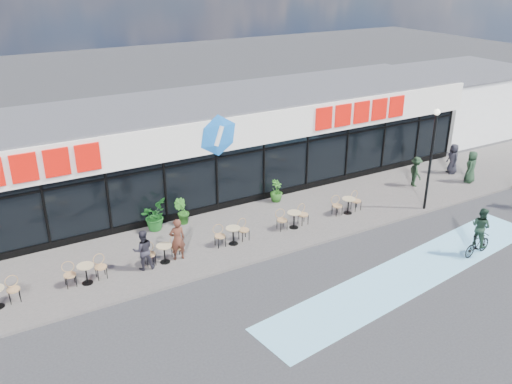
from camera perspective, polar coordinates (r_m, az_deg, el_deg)
ground at (r=20.17m, az=4.77°, el=-9.48°), size 120.00×120.00×0.00m
sidewalk at (r=23.46m, az=-1.39°, el=-4.22°), size 44.00×5.00×0.10m
bike_lane at (r=21.48m, az=16.03°, el=-8.17°), size 14.17×4.13×0.01m
building at (r=27.11m, az=-6.91°, el=4.75°), size 30.60×6.57×4.75m
neighbour_building at (r=40.16m, az=20.76°, el=9.13°), size 9.20×7.20×4.11m
lamp_post at (r=25.66m, az=18.02°, el=4.16°), size 0.28×0.28×4.79m
bistro_set_2 at (r=20.66m, az=-17.51°, el=-7.93°), size 1.54×0.62×0.90m
bistro_set_3 at (r=21.28m, az=-9.71°, el=-6.12°), size 1.54×0.62×0.90m
bistro_set_4 at (r=22.29m, az=-2.53°, el=-4.34°), size 1.54×0.62×0.90m
bistro_set_5 at (r=23.64m, az=3.90°, el=-2.68°), size 1.54×0.62×0.90m
bistro_set_6 at (r=25.26m, az=9.56°, el=-1.18°), size 1.54×0.62×0.90m
potted_plant_left at (r=23.73m, az=-10.71°, el=-2.45°), size 1.42×1.49×1.29m
potted_plant_mid at (r=24.05m, az=-7.80°, el=-2.05°), size 0.82×0.79×1.16m
potted_plant_right at (r=26.07m, az=2.15°, el=0.13°), size 0.82×0.82×1.07m
patron_left at (r=21.17m, az=-8.28°, el=-4.95°), size 0.66×0.46×1.72m
patron_right at (r=20.77m, az=-11.80°, el=-5.99°), size 0.87×0.73×1.60m
pedestrian_a at (r=31.31m, az=20.03°, el=3.32°), size 0.75×0.94×1.66m
pedestrian_b at (r=28.93m, az=16.46°, el=2.07°), size 0.87×1.14×1.56m
pedestrian_c at (r=30.35m, az=21.71°, el=2.48°), size 0.99×0.89×1.70m
cyclist_a at (r=23.16m, az=22.45°, el=-4.19°), size 1.59×0.84×2.05m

